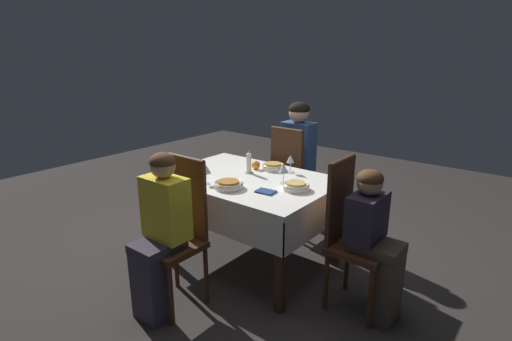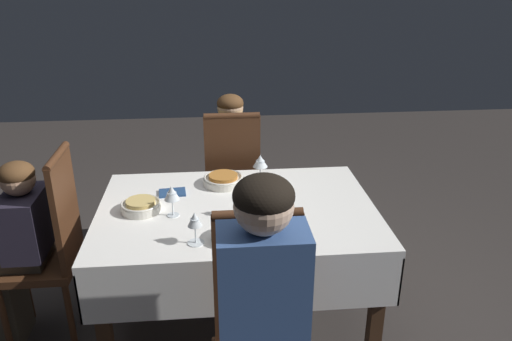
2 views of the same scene
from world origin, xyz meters
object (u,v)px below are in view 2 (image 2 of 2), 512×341
object	(u,v)px
person_child_dark	(17,247)
bowl_west	(141,206)
person_adult_denim	(264,330)
wine_glass_south	(195,221)
orange_fruit	(259,221)
napkin_red_folded	(172,193)
chair_west	(52,244)
chair_north	(232,182)
bowl_north	(223,180)
wine_glass_north	(260,162)
candle_centerpiece	(252,203)
wine_glass_west	(172,194)
dining_table	(237,224)
bowl_south	(233,234)
chair_south	(260,335)
person_child_yellow	(231,165)

from	to	relation	value
person_child_dark	bowl_west	xyz separation A→B (m)	(0.62, -0.03, 0.21)
person_adult_denim	wine_glass_south	world-z (taller)	person_adult_denim
orange_fruit	napkin_red_folded	xyz separation A→B (m)	(-0.41, 0.40, -0.03)
chair_west	wine_glass_south	distance (m)	0.85
chair_north	bowl_north	world-z (taller)	chair_north
wine_glass_north	candle_centerpiece	xyz separation A→B (m)	(-0.08, -0.41, -0.04)
wine_glass_west	napkin_red_folded	bearing A→B (deg)	94.52
bowl_north	wine_glass_north	bearing A→B (deg)	7.98
dining_table	person_adult_denim	distance (m)	0.86
wine_glass_north	bowl_west	world-z (taller)	wine_glass_north
bowl_south	orange_fruit	xyz separation A→B (m)	(0.12, 0.08, 0.01)
chair_south	bowl_north	bearing A→B (deg)	95.76
bowl_north	candle_centerpiece	world-z (taller)	candle_centerpiece
bowl_south	napkin_red_folded	world-z (taller)	bowl_south
chair_west	wine_glass_south	bearing A→B (deg)	63.78
chair_north	person_adult_denim	size ratio (longest dim) A/B	0.83
candle_centerpiece	orange_fruit	world-z (taller)	candle_centerpiece
person_child_dark	candle_centerpiece	bearing A→B (deg)	83.17
bowl_west	wine_glass_north	bearing A→B (deg)	26.52
chair_west	person_child_dark	distance (m)	0.17
chair_west	person_child_dark	bearing A→B (deg)	-90.00
dining_table	wine_glass_west	distance (m)	0.37
person_child_yellow	wine_glass_north	world-z (taller)	person_child_yellow
person_adult_denim	wine_glass_south	distance (m)	0.60
wine_glass_west	candle_centerpiece	world-z (taller)	candle_centerpiece
napkin_red_folded	person_child_dark	bearing A→B (deg)	-168.80
candle_centerpiece	bowl_north	bearing A→B (deg)	107.82
chair_south	wine_glass_south	size ratio (longest dim) A/B	6.96
dining_table	person_adult_denim	xyz separation A→B (m)	(0.04, -0.85, 0.07)
bowl_south	wine_glass_north	size ratio (longest dim) A/B	1.24
dining_table	napkin_red_folded	distance (m)	0.38
bowl_west	chair_north	bearing A→B (deg)	56.17
person_adult_denim	wine_glass_south	size ratio (longest dim) A/B	8.40
chair_west	candle_centerpiece	bearing A→B (deg)	82.02
chair_north	wine_glass_west	world-z (taller)	chair_north
bowl_south	bowl_north	size ratio (longest dim) A/B	0.87
chair_west	person_child_yellow	distance (m)	1.24
wine_glass_south	candle_centerpiece	xyz separation A→B (m)	(0.26, 0.22, -0.03)
person_child_yellow	person_child_dark	distance (m)	1.37
chair_north	bowl_west	size ratio (longest dim) A/B	5.30
chair_north	wine_glass_south	world-z (taller)	chair_north
chair_west	bowl_north	xyz separation A→B (m)	(0.86, 0.24, 0.21)
person_child_yellow	bowl_south	distance (m)	1.18
wine_glass_north	bowl_west	xyz separation A→B (m)	(-0.60, -0.30, -0.08)
dining_table	candle_centerpiece	world-z (taller)	candle_centerpiece
person_adult_denim	wine_glass_north	distance (m)	1.17
wine_glass_south	napkin_red_folded	world-z (taller)	wine_glass_south
bowl_north	orange_fruit	world-z (taller)	orange_fruit
chair_west	wine_glass_west	size ratio (longest dim) A/B	6.69
bowl_west	person_child_yellow	bearing A→B (deg)	61.39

